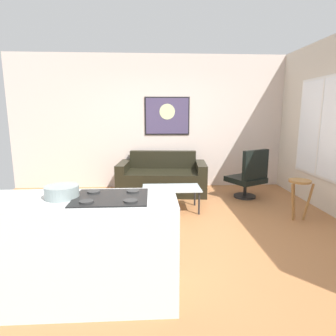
# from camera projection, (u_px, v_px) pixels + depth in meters

# --- Properties ---
(ground) EXTENTS (6.40, 6.40, 0.04)m
(ground) POSITION_uv_depth(u_px,v_px,m) (169.00, 231.00, 3.96)
(ground) COLOR #A3693D
(back_wall) EXTENTS (6.40, 0.05, 2.80)m
(back_wall) POSITION_uv_depth(u_px,v_px,m) (162.00, 122.00, 6.07)
(back_wall) COLOR beige
(back_wall) RESTS_ON ground
(couch) EXTENTS (1.81, 1.01, 0.82)m
(couch) POSITION_uv_depth(u_px,v_px,m) (162.00, 179.00, 5.74)
(couch) COLOR black
(couch) RESTS_ON ground
(coffee_table) EXTENTS (0.95, 0.54, 0.39)m
(coffee_table) POSITION_uv_depth(u_px,v_px,m) (171.00, 189.00, 4.67)
(coffee_table) COLOR silver
(coffee_table) RESTS_ON ground
(armchair) EXTENTS (0.79, 0.78, 0.94)m
(armchair) POSITION_uv_depth(u_px,v_px,m) (249.00, 176.00, 5.32)
(armchair) COLOR black
(armchair) RESTS_ON ground
(bar_stool) EXTENTS (0.37, 0.36, 0.62)m
(bar_stool) POSITION_uv_depth(u_px,v_px,m) (299.00, 189.00, 4.25)
(bar_stool) COLOR #9A6937
(bar_stool) RESTS_ON ground
(kitchen_counter) EXTENTS (1.69, 0.62, 0.93)m
(kitchen_counter) POSITION_uv_depth(u_px,v_px,m) (77.00, 250.00, 2.40)
(kitchen_counter) COLOR silver
(kitchen_counter) RESTS_ON ground
(mixing_bowl) EXTENTS (0.28, 0.28, 0.10)m
(mixing_bowl) POSITION_uv_depth(u_px,v_px,m) (62.00, 192.00, 2.33)
(mixing_bowl) COLOR gray
(mixing_bowl) RESTS_ON kitchen_counter
(wall_painting) EXTENTS (0.95, 0.03, 0.80)m
(wall_painting) POSITION_uv_depth(u_px,v_px,m) (167.00, 116.00, 6.00)
(wall_painting) COLOR black
(window) EXTENTS (0.03, 1.39, 1.67)m
(window) POSITION_uv_depth(u_px,v_px,m) (320.00, 128.00, 4.72)
(window) COLOR silver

